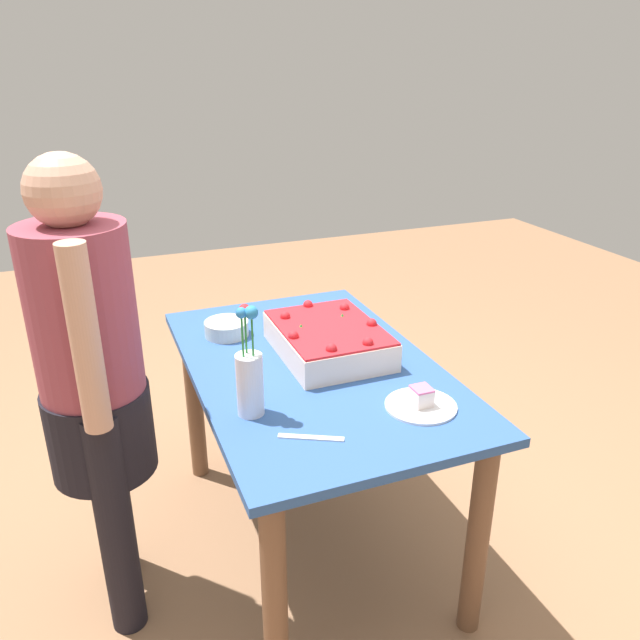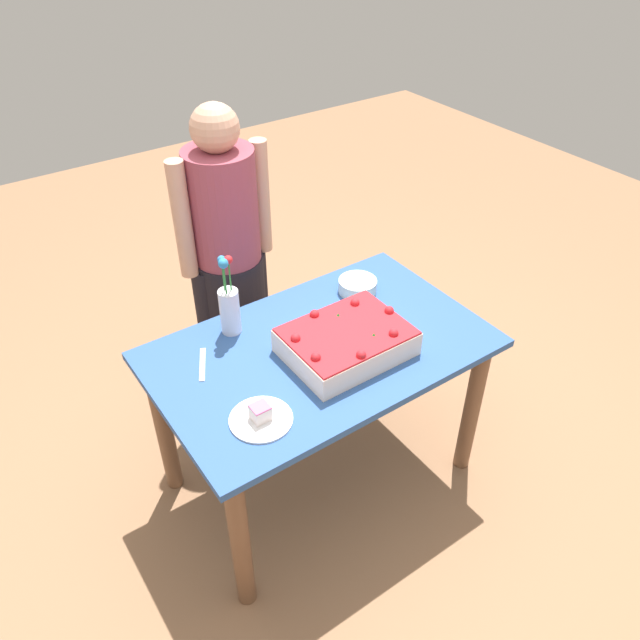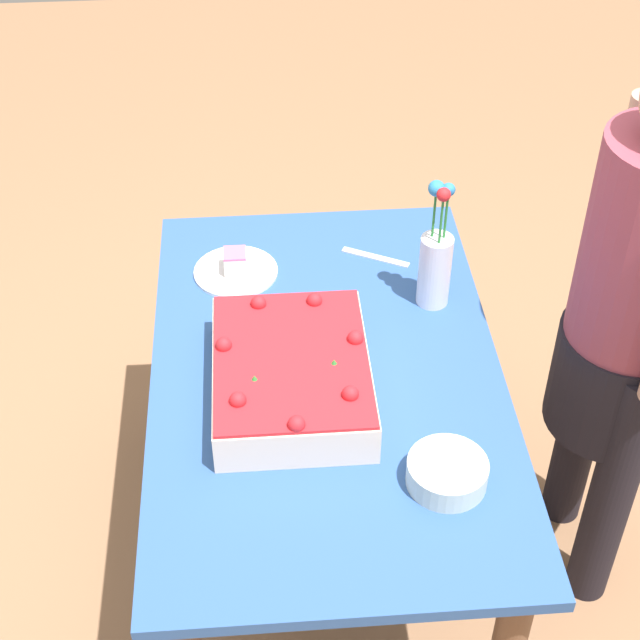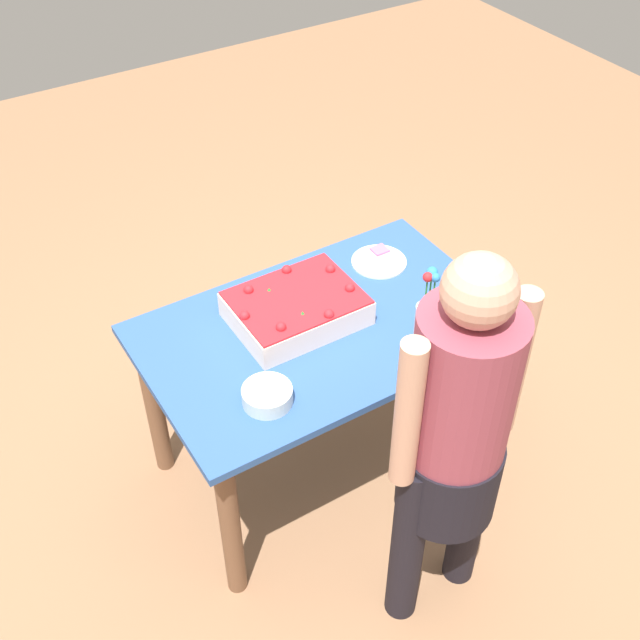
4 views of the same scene
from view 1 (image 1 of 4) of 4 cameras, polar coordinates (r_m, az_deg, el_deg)
The scene contains 8 objects.
ground_plane at distance 2.55m, azimuth -0.62°, elevation -19.15°, with size 8.00×8.00×0.00m, color #976A4A.
dining_table at distance 2.19m, azimuth -0.69°, elevation -7.14°, with size 1.28×0.80×0.75m.
sheet_cake at distance 2.18m, azimuth 0.76°, elevation -1.78°, with size 0.45×0.34×0.13m.
serving_plate_with_slice at distance 1.90m, azimuth 9.22°, elevation -7.45°, with size 0.21×0.21×0.07m.
cake_knife at distance 1.74m, azimuth -0.83°, elevation -10.69°, with size 0.18×0.02×0.00m, color silver.
flower_vase at distance 1.80m, azimuth -6.46°, elevation -5.26°, with size 0.08×0.08×0.34m.
fruit_bowl at distance 2.36m, azimuth -8.54°, elevation -0.75°, with size 0.16×0.16×0.06m, color silver.
person_standing at distance 1.95m, azimuth -20.13°, elevation -4.61°, with size 0.45×0.31×1.49m.
Camera 1 is at (-1.78, 0.67, 1.71)m, focal length 35.00 mm.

